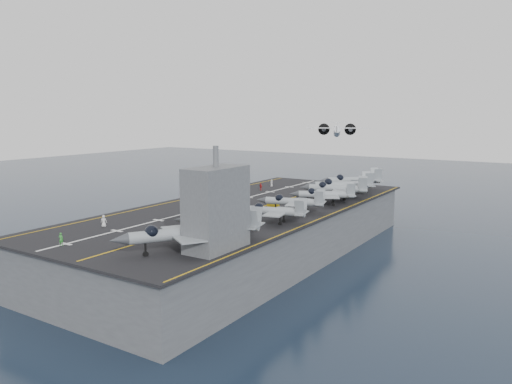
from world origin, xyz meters
The scene contains 27 objects.
ground centered at (0.00, 0.00, 0.00)m, with size 500.00×500.00×0.00m, color #142135.
hull centered at (0.00, 0.00, 5.00)m, with size 36.00×90.00×10.00m, color #56595E.
flight_deck centered at (0.00, 0.00, 10.20)m, with size 38.00×92.00×0.40m, color black.
foul_line centered at (3.00, 0.00, 10.42)m, with size 0.35×90.00×0.02m, color gold.
landing_centerline centered at (-6.00, 0.00, 10.42)m, with size 0.50×90.00×0.02m, color silver.
deck_edge_port centered at (-17.00, 0.00, 10.42)m, with size 0.25×90.00×0.02m, color gold.
deck_edge_stbd centered at (18.50, 0.00, 10.42)m, with size 0.25×90.00×0.02m, color gold.
island_superstructure centered at (15.00, -30.00, 17.90)m, with size 5.00×10.00×15.00m, color #56595E, non-canonical shape.
fighter_jet_0 centered at (11.34, -34.34, 13.27)m, with size 18.09×19.85×5.74m, color gray, non-canonical shape.
fighter_jet_1 centered at (11.77, -24.45, 12.97)m, with size 16.74×13.11×5.15m, color #A0A9B0, non-canonical shape.
fighter_jet_3 centered at (13.24, -10.52, 12.74)m, with size 15.01×11.54×4.67m, color gray, non-canonical shape.
fighter_jet_4 centered at (11.85, -0.47, 12.81)m, with size 15.85×12.65×4.81m, color gray, non-canonical shape.
fighter_jet_5 centered at (13.50, 10.91, 12.86)m, with size 16.92×14.99×4.91m, color #9AA0AB, non-canonical shape.
fighter_jet_6 centered at (12.70, 18.82, 13.09)m, with size 18.06×14.95×5.38m, color #97A0A8, non-canonical shape.
fighter_jet_7 centered at (11.86, 24.07, 13.24)m, with size 19.63×18.37×5.67m, color #9AA1AA, non-canonical shape.
fighter_jet_8 centered at (10.89, 33.19, 13.23)m, with size 19.52×18.76×5.67m, color #9AA2AA, non-canonical shape.
tow_cart_a centered at (3.26, -19.27, 11.05)m, with size 2.55×2.17×1.30m, color gold, non-canonical shape.
tow_cart_b centered at (5.16, 2.64, 11.06)m, with size 2.26×1.50×1.33m, color gold, non-canonical shape.
tow_cart_c centered at (5.40, 21.21, 11.05)m, with size 2.49×2.00×1.30m, color gold, non-canonical shape.
crew_0 centered at (-10.22, -29.09, 11.43)m, with size 1.46×1.45×2.06m, color silver.
crew_2 centered at (-11.12, -1.94, 11.25)m, with size 1.17×1.23×1.71m, color silver.
crew_3 centered at (-9.89, -4.13, 11.24)m, with size 1.05×1.20×1.68m, color #2A8D3B.
crew_4 centered at (-9.39, 20.97, 11.34)m, with size 1.28×1.02×1.88m, color #B21919.
crew_5 centered at (-10.45, 28.17, 11.34)m, with size 1.35×1.25×1.87m, color silver.
crew_6 centered at (-5.75, -40.95, 11.39)m, with size 1.38×1.14×1.98m, color green.
crew_7 centered at (-1.86, -17.61, 11.41)m, with size 1.42×1.18×2.02m, color silver.
transport_plane centered at (-4.74, 57.94, 24.26)m, with size 23.72×20.55×4.71m, color silver, non-canonical shape.
Camera 1 is at (57.61, -86.11, 29.91)m, focal length 35.00 mm.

